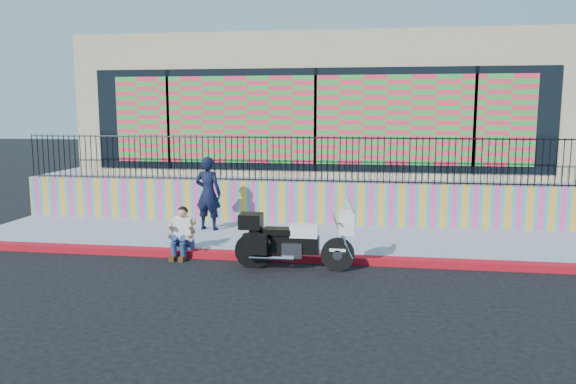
# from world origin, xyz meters

# --- Properties ---
(ground) EXTENTS (90.00, 90.00, 0.00)m
(ground) POSITION_xyz_m (0.00, 0.00, 0.00)
(ground) COLOR black
(ground) RESTS_ON ground
(red_curb) EXTENTS (16.00, 0.30, 0.15)m
(red_curb) POSITION_xyz_m (0.00, 0.00, 0.07)
(red_curb) COLOR #9E0B10
(red_curb) RESTS_ON ground
(sidewalk) EXTENTS (16.00, 3.00, 0.15)m
(sidewalk) POSITION_xyz_m (0.00, 1.65, 0.07)
(sidewalk) COLOR gray
(sidewalk) RESTS_ON ground
(mural_wall) EXTENTS (16.00, 0.20, 1.10)m
(mural_wall) POSITION_xyz_m (0.00, 3.25, 0.70)
(mural_wall) COLOR #EF3F8F
(mural_wall) RESTS_ON sidewalk
(metal_fence) EXTENTS (15.80, 0.04, 1.20)m
(metal_fence) POSITION_xyz_m (0.00, 3.25, 1.85)
(metal_fence) COLOR black
(metal_fence) RESTS_ON mural_wall
(elevated_platform) EXTENTS (16.00, 10.00, 1.25)m
(elevated_platform) POSITION_xyz_m (0.00, 8.35, 0.62)
(elevated_platform) COLOR gray
(elevated_platform) RESTS_ON ground
(storefront_building) EXTENTS (14.00, 8.06, 4.00)m
(storefront_building) POSITION_xyz_m (0.00, 8.13, 3.25)
(storefront_building) COLOR tan
(storefront_building) RESTS_ON elevated_platform
(police_motorcycle) EXTENTS (2.33, 0.77, 1.45)m
(police_motorcycle) POSITION_xyz_m (0.06, -0.56, 0.61)
(police_motorcycle) COLOR black
(police_motorcycle) RESTS_ON ground
(police_officer) EXTENTS (0.73, 0.53, 1.84)m
(police_officer) POSITION_xyz_m (-2.46, 2.09, 1.07)
(police_officer) COLOR black
(police_officer) RESTS_ON sidewalk
(seated_man) EXTENTS (0.54, 0.71, 1.06)m
(seated_man) POSITION_xyz_m (-2.41, -0.09, 0.45)
(seated_man) COLOR navy
(seated_man) RESTS_ON ground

